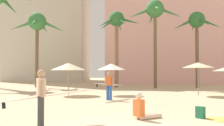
{
  "coord_description": "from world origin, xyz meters",
  "views": [
    {
      "loc": [
        -0.06,
        -7.0,
        1.66
      ],
      "look_at": [
        -0.57,
        5.27,
        2.07
      ],
      "focal_mm": 41.3,
      "sensor_mm": 36.0,
      "label": 1
    }
  ],
  "objects_px": {
    "palm_tree_left": "(155,14)",
    "cafe_umbrella_2": "(68,67)",
    "palm_tree_far_left": "(117,25)",
    "palm_tree_center": "(37,25)",
    "person_near_right": "(143,110)",
    "person_far_right": "(42,96)",
    "palm_tree_far_right": "(197,25)",
    "backpack": "(200,113)",
    "person_far_left": "(109,84)",
    "cafe_umbrella_0": "(198,65)",
    "cafe_umbrella_1": "(111,67)"
  },
  "relations": [
    {
      "from": "palm_tree_left",
      "to": "cafe_umbrella_2",
      "type": "xyz_separation_m",
      "value": [
        -7.08,
        -7.73,
        -5.47
      ]
    },
    {
      "from": "palm_tree_far_left",
      "to": "palm_tree_left",
      "type": "relative_size",
      "value": 0.91
    },
    {
      "from": "palm_tree_center",
      "to": "person_near_right",
      "type": "relative_size",
      "value": 7.56
    },
    {
      "from": "cafe_umbrella_2",
      "to": "person_near_right",
      "type": "distance_m",
      "value": 10.22
    },
    {
      "from": "cafe_umbrella_2",
      "to": "person_far_right",
      "type": "xyz_separation_m",
      "value": [
        1.37,
        -10.23,
        -1.09
      ]
    },
    {
      "from": "palm_tree_far_right",
      "to": "palm_tree_far_left",
      "type": "bearing_deg",
      "value": 176.69
    },
    {
      "from": "palm_tree_left",
      "to": "backpack",
      "type": "height_order",
      "value": "palm_tree_left"
    },
    {
      "from": "cafe_umbrella_2",
      "to": "backpack",
      "type": "height_order",
      "value": "cafe_umbrella_2"
    },
    {
      "from": "person_far_right",
      "to": "person_far_left",
      "type": "xyz_separation_m",
      "value": [
        1.68,
        7.24,
        -0.02
      ]
    },
    {
      "from": "palm_tree_center",
      "to": "cafe_umbrella_2",
      "type": "relative_size",
      "value": 3.18
    },
    {
      "from": "backpack",
      "to": "person_far_left",
      "type": "relative_size",
      "value": 0.18
    },
    {
      "from": "person_far_right",
      "to": "cafe_umbrella_2",
      "type": "bearing_deg",
      "value": 70.02
    },
    {
      "from": "cafe_umbrella_0",
      "to": "cafe_umbrella_2",
      "type": "distance_m",
      "value": 9.05
    },
    {
      "from": "person_near_right",
      "to": "person_far_left",
      "type": "xyz_separation_m",
      "value": [
        -1.5,
        6.01,
        0.58
      ]
    },
    {
      "from": "cafe_umbrella_1",
      "to": "backpack",
      "type": "height_order",
      "value": "cafe_umbrella_1"
    },
    {
      "from": "palm_tree_far_left",
      "to": "cafe_umbrella_0",
      "type": "distance_m",
      "value": 11.58
    },
    {
      "from": "palm_tree_far_right",
      "to": "person_far_left",
      "type": "distance_m",
      "value": 15.25
    },
    {
      "from": "cafe_umbrella_1",
      "to": "person_far_right",
      "type": "bearing_deg",
      "value": -99.0
    },
    {
      "from": "palm_tree_far_left",
      "to": "palm_tree_center",
      "type": "xyz_separation_m",
      "value": [
        -8.43,
        -0.18,
        0.05
      ]
    },
    {
      "from": "palm_tree_far_right",
      "to": "backpack",
      "type": "xyz_separation_m",
      "value": [
        -4.84,
        -17.22,
        -6.23
      ]
    },
    {
      "from": "palm_tree_left",
      "to": "cafe_umbrella_0",
      "type": "xyz_separation_m",
      "value": [
        1.97,
        -7.74,
        -5.38
      ]
    },
    {
      "from": "palm_tree_center",
      "to": "person_far_left",
      "type": "relative_size",
      "value": 3.46
    },
    {
      "from": "cafe_umbrella_0",
      "to": "person_far_right",
      "type": "bearing_deg",
      "value": -126.95
    },
    {
      "from": "cafe_umbrella_2",
      "to": "person_far_right",
      "type": "bearing_deg",
      "value": -82.38
    },
    {
      "from": "person_near_right",
      "to": "cafe_umbrella_0",
      "type": "bearing_deg",
      "value": 30.86
    },
    {
      "from": "backpack",
      "to": "person_near_right",
      "type": "height_order",
      "value": "person_near_right"
    },
    {
      "from": "person_near_right",
      "to": "person_far_right",
      "type": "bearing_deg",
      "value": 168.75
    },
    {
      "from": "palm_tree_left",
      "to": "person_far_left",
      "type": "relative_size",
      "value": 3.86
    },
    {
      "from": "palm_tree_far_right",
      "to": "person_far_right",
      "type": "relative_size",
      "value": 2.85
    },
    {
      "from": "person_near_right",
      "to": "backpack",
      "type": "bearing_deg",
      "value": -25.71
    },
    {
      "from": "palm_tree_left",
      "to": "cafe_umbrella_0",
      "type": "height_order",
      "value": "palm_tree_left"
    },
    {
      "from": "cafe_umbrella_1",
      "to": "person_far_left",
      "type": "relative_size",
      "value": 0.97
    },
    {
      "from": "backpack",
      "to": "person_far_left",
      "type": "xyz_separation_m",
      "value": [
        -3.55,
        5.76,
        0.7
      ]
    },
    {
      "from": "palm_tree_center",
      "to": "person_far_right",
      "type": "height_order",
      "value": "palm_tree_center"
    },
    {
      "from": "palm_tree_far_right",
      "to": "cafe_umbrella_2",
      "type": "height_order",
      "value": "palm_tree_far_right"
    },
    {
      "from": "palm_tree_center",
      "to": "cafe_umbrella_0",
      "type": "height_order",
      "value": "palm_tree_center"
    },
    {
      "from": "cafe_umbrella_2",
      "to": "cafe_umbrella_0",
      "type": "bearing_deg",
      "value": -0.08
    },
    {
      "from": "cafe_umbrella_1",
      "to": "person_far_left",
      "type": "distance_m",
      "value": 3.43
    },
    {
      "from": "cafe_umbrella_0",
      "to": "backpack",
      "type": "height_order",
      "value": "cafe_umbrella_0"
    },
    {
      "from": "person_far_left",
      "to": "cafe_umbrella_2",
      "type": "bearing_deg",
      "value": 74.55
    },
    {
      "from": "palm_tree_far_right",
      "to": "cafe_umbrella_1",
      "type": "height_order",
      "value": "palm_tree_far_right"
    },
    {
      "from": "cafe_umbrella_2",
      "to": "backpack",
      "type": "bearing_deg",
      "value": -52.95
    },
    {
      "from": "palm_tree_far_left",
      "to": "person_near_right",
      "type": "xyz_separation_m",
      "value": [
        1.34,
        -17.94,
        -6.2
      ]
    },
    {
      "from": "palm_tree_far_left",
      "to": "palm_tree_left",
      "type": "height_order",
      "value": "palm_tree_left"
    },
    {
      "from": "palm_tree_far_left",
      "to": "palm_tree_far_right",
      "type": "distance_m",
      "value": 8.25
    },
    {
      "from": "backpack",
      "to": "person_far_right",
      "type": "bearing_deg",
      "value": 153.59
    },
    {
      "from": "palm_tree_far_left",
      "to": "cafe_umbrella_2",
      "type": "distance_m",
      "value": 10.53
    },
    {
      "from": "palm_tree_far_right",
      "to": "backpack",
      "type": "distance_m",
      "value": 18.94
    },
    {
      "from": "cafe_umbrella_1",
      "to": "person_near_right",
      "type": "relative_size",
      "value": 2.13
    },
    {
      "from": "palm_tree_center",
      "to": "palm_tree_far_right",
      "type": "xyz_separation_m",
      "value": [
        16.67,
        -0.3,
        -0.15
      ]
    }
  ]
}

